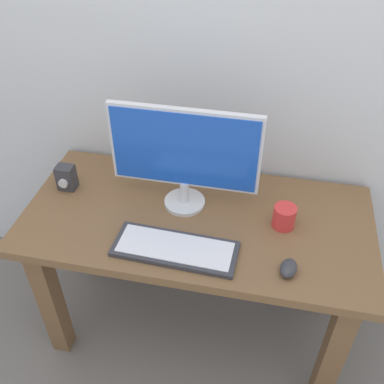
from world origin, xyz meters
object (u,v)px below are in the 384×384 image
Objects in this scene: keyboard_primary at (175,249)px; coffee_mug at (284,217)px; monitor at (185,154)px; audio_controller at (66,178)px; desk at (196,241)px; mouse at (289,268)px.

coffee_mug is (0.37, 0.21, 0.03)m from keyboard_primary.
monitor reaches higher than keyboard_primary.
monitor is at bearing 171.87° from coffee_mug.
audio_controller is at bearing -178.84° from monitor.
audio_controller is (-0.52, 0.25, 0.04)m from keyboard_primary.
desk is 0.59m from audio_controller.
keyboard_primary is 0.58m from audio_controller.
keyboard_primary reaches higher than desk.
audio_controller is at bearing 177.05° from coffee_mug.
desk is 0.44m from mouse.
keyboard_primary is at bearing -85.19° from monitor.
audio_controller is 1.21× the size of coffee_mug.
mouse is at bearing -2.65° from keyboard_primary.
mouse reaches higher than desk.
audio_controller reaches higher than mouse.
monitor is at bearing 129.84° from desk.
audio_controller is (-0.50, -0.01, -0.18)m from monitor.
desk is 0.38m from monitor.
audio_controller is (-0.91, 0.27, 0.03)m from mouse.
coffee_mug is at bearing 29.59° from keyboard_primary.
coffee_mug is (0.39, -0.06, -0.19)m from monitor.
mouse is (0.35, -0.21, 0.16)m from desk.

